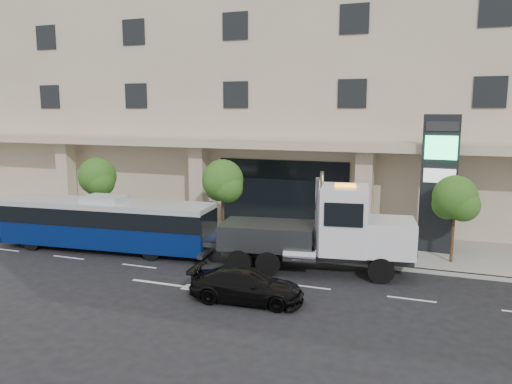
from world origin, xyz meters
TOP-DOWN VIEW (x-y plane):
  - ground at (0.00, 0.00)m, footprint 120.00×120.00m
  - sidewalk at (0.00, 5.00)m, footprint 120.00×6.00m
  - curb at (0.00, 2.00)m, footprint 120.00×0.30m
  - convention_center at (-0.00, 15.42)m, footprint 60.00×17.60m
  - tree_left at (-9.97, 3.59)m, footprint 2.27×2.20m
  - tree_mid at (-1.97, 3.59)m, footprint 2.28×2.20m
  - tree_right at (9.53, 3.59)m, footprint 2.10×2.00m
  - city_bus at (-7.01, 0.21)m, footprint 11.34×3.28m
  - tow_truck at (4.15, 0.64)m, footprint 9.63×3.46m
  - black_sedan at (2.17, -3.78)m, footprint 4.40×2.04m
  - signage_pylon at (8.79, 5.19)m, footprint 1.72×0.73m

SIDE VIEW (x-z plane):
  - ground at x=0.00m, z-range 0.00..0.00m
  - sidewalk at x=0.00m, z-range 0.00..0.15m
  - curb at x=0.00m, z-range 0.00..0.15m
  - black_sedan at x=2.17m, z-range 0.00..1.25m
  - city_bus at x=-7.01m, z-range 0.02..2.86m
  - tow_truck at x=4.15m, z-range -0.39..3.97m
  - tree_right at x=9.53m, z-range 1.01..5.06m
  - tree_left at x=-9.97m, z-range 1.00..5.22m
  - tree_mid at x=-1.97m, z-range 1.07..5.45m
  - signage_pylon at x=8.79m, z-range 0.20..6.95m
  - convention_center at x=0.00m, z-range -0.03..19.97m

